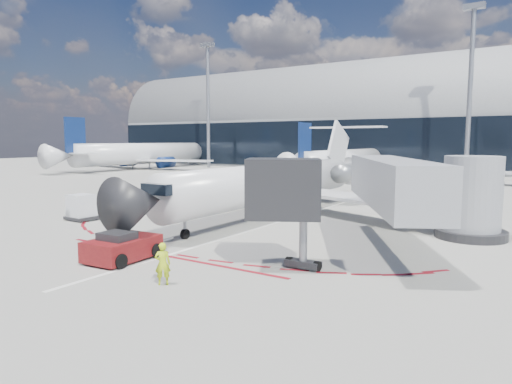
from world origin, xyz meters
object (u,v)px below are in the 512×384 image
Objects in this scene: pushback_tug at (122,247)px; ramp_worker at (163,264)px; regional_jet at (280,181)px; uld_container at (81,208)px.

pushback_tug is 3.21× the size of ramp_worker.
regional_jet reaches higher than pushback_tug.
regional_jet is 16.38m from pushback_tug.
uld_container is (-15.38, 7.57, 0.06)m from ramp_worker.
regional_jet reaches higher than uld_container.
uld_container is at bearing -135.23° from regional_jet.
regional_jet is at bearing -116.21° from ramp_worker.
pushback_tug is at bearing -25.75° from uld_container.
uld_container reaches higher than pushback_tug.
pushback_tug is (0.63, -16.25, -1.93)m from regional_jet.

